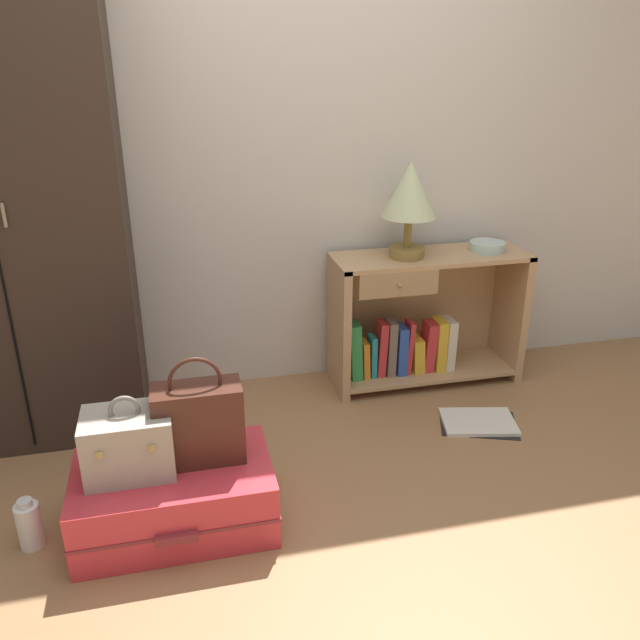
{
  "coord_description": "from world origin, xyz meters",
  "views": [
    {
      "loc": [
        -0.44,
        -1.58,
        1.6
      ],
      "look_at": [
        0.14,
        0.87,
        0.55
      ],
      "focal_mm": 36.34,
      "sensor_mm": 36.0,
      "label": 1
    }
  ],
  "objects_px": {
    "suitcase_large": "(175,497)",
    "train_case": "(129,443)",
    "table_lamp": "(410,195)",
    "bottle": "(29,525)",
    "bowl": "(487,246)",
    "handbag": "(198,422)",
    "bookshelf": "(419,322)",
    "wardrobe": "(3,202)",
    "open_book_on_floor": "(478,422)"
  },
  "relations": [
    {
      "from": "bowl",
      "to": "train_case",
      "type": "height_order",
      "value": "bowl"
    },
    {
      "from": "bottle",
      "to": "train_case",
      "type": "bearing_deg",
      "value": 0.57
    },
    {
      "from": "train_case",
      "to": "bottle",
      "type": "bearing_deg",
      "value": -179.43
    },
    {
      "from": "wardrobe",
      "to": "bookshelf",
      "type": "bearing_deg",
      "value": 1.92
    },
    {
      "from": "handbag",
      "to": "table_lamp",
      "type": "bearing_deg",
      "value": 37.96
    },
    {
      "from": "handbag",
      "to": "bottle",
      "type": "height_order",
      "value": "handbag"
    },
    {
      "from": "suitcase_large",
      "to": "train_case",
      "type": "bearing_deg",
      "value": 174.53
    },
    {
      "from": "table_lamp",
      "to": "bowl",
      "type": "height_order",
      "value": "table_lamp"
    },
    {
      "from": "table_lamp",
      "to": "bottle",
      "type": "relative_size",
      "value": 2.36
    },
    {
      "from": "handbag",
      "to": "bottle",
      "type": "distance_m",
      "value": 0.68
    },
    {
      "from": "train_case",
      "to": "bottle",
      "type": "xyz_separation_m",
      "value": [
        -0.36,
        -0.0,
        -0.27
      ]
    },
    {
      "from": "bookshelf",
      "to": "train_case",
      "type": "bearing_deg",
      "value": -148.07
    },
    {
      "from": "bottle",
      "to": "table_lamp",
      "type": "bearing_deg",
      "value": 27.19
    },
    {
      "from": "bookshelf",
      "to": "train_case",
      "type": "xyz_separation_m",
      "value": [
        -1.4,
        -0.87,
        0.04
      ]
    },
    {
      "from": "open_book_on_floor",
      "to": "table_lamp",
      "type": "bearing_deg",
      "value": 113.59
    },
    {
      "from": "open_book_on_floor",
      "to": "bottle",
      "type": "bearing_deg",
      "value": -168.74
    },
    {
      "from": "suitcase_large",
      "to": "train_case",
      "type": "xyz_separation_m",
      "value": [
        -0.13,
        0.01,
        0.24
      ]
    },
    {
      "from": "handbag",
      "to": "open_book_on_floor",
      "type": "distance_m",
      "value": 1.38
    },
    {
      "from": "handbag",
      "to": "open_book_on_floor",
      "type": "relative_size",
      "value": 0.98
    },
    {
      "from": "table_lamp",
      "to": "suitcase_large",
      "type": "height_order",
      "value": "table_lamp"
    },
    {
      "from": "bottle",
      "to": "open_book_on_floor",
      "type": "bearing_deg",
      "value": 11.26
    },
    {
      "from": "bookshelf",
      "to": "bowl",
      "type": "xyz_separation_m",
      "value": [
        0.33,
        -0.01,
        0.38
      ]
    },
    {
      "from": "bookshelf",
      "to": "suitcase_large",
      "type": "height_order",
      "value": "bookshelf"
    },
    {
      "from": "bowl",
      "to": "suitcase_large",
      "type": "bearing_deg",
      "value": -151.4
    },
    {
      "from": "bookshelf",
      "to": "table_lamp",
      "type": "bearing_deg",
      "value": -167.85
    },
    {
      "from": "wardrobe",
      "to": "bottle",
      "type": "bearing_deg",
      "value": -84.59
    },
    {
      "from": "bowl",
      "to": "handbag",
      "type": "height_order",
      "value": "bowl"
    },
    {
      "from": "table_lamp",
      "to": "bowl",
      "type": "distance_m",
      "value": 0.51
    },
    {
      "from": "wardrobe",
      "to": "handbag",
      "type": "bearing_deg",
      "value": -49.41
    },
    {
      "from": "table_lamp",
      "to": "bottle",
      "type": "distance_m",
      "value": 2.07
    },
    {
      "from": "wardrobe",
      "to": "suitcase_large",
      "type": "distance_m",
      "value": 1.36
    },
    {
      "from": "bowl",
      "to": "suitcase_large",
      "type": "distance_m",
      "value": 1.91
    },
    {
      "from": "bookshelf",
      "to": "table_lamp",
      "type": "distance_m",
      "value": 0.66
    },
    {
      "from": "suitcase_large",
      "to": "open_book_on_floor",
      "type": "height_order",
      "value": "suitcase_large"
    },
    {
      "from": "suitcase_large",
      "to": "open_book_on_floor",
      "type": "relative_size",
      "value": 1.7
    },
    {
      "from": "table_lamp",
      "to": "open_book_on_floor",
      "type": "relative_size",
      "value": 1.1
    },
    {
      "from": "table_lamp",
      "to": "train_case",
      "type": "distance_m",
      "value": 1.67
    },
    {
      "from": "wardrobe",
      "to": "table_lamp",
      "type": "relative_size",
      "value": 4.58
    },
    {
      "from": "wardrobe",
      "to": "handbag",
      "type": "xyz_separation_m",
      "value": [
        0.68,
        -0.79,
        -0.64
      ]
    },
    {
      "from": "bookshelf",
      "to": "bottle",
      "type": "relative_size",
      "value": 5.03
    },
    {
      "from": "bowl",
      "to": "handbag",
      "type": "xyz_separation_m",
      "value": [
        -1.49,
        -0.84,
        -0.3
      ]
    },
    {
      "from": "suitcase_large",
      "to": "table_lamp",
      "type": "bearing_deg",
      "value": 36.45
    },
    {
      "from": "bookshelf",
      "to": "open_book_on_floor",
      "type": "relative_size",
      "value": 2.35
    },
    {
      "from": "suitcase_large",
      "to": "bowl",
      "type": "bearing_deg",
      "value": 28.6
    },
    {
      "from": "wardrobe",
      "to": "bowl",
      "type": "height_order",
      "value": "wardrobe"
    },
    {
      "from": "wardrobe",
      "to": "table_lamp",
      "type": "bearing_deg",
      "value": 1.34
    },
    {
      "from": "bookshelf",
      "to": "table_lamp",
      "type": "height_order",
      "value": "table_lamp"
    },
    {
      "from": "wardrobe",
      "to": "suitcase_large",
      "type": "height_order",
      "value": "wardrobe"
    },
    {
      "from": "handbag",
      "to": "open_book_on_floor",
      "type": "xyz_separation_m",
      "value": [
        1.27,
        0.35,
        -0.39
      ]
    },
    {
      "from": "handbag",
      "to": "suitcase_large",
      "type": "bearing_deg",
      "value": -162.37
    }
  ]
}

